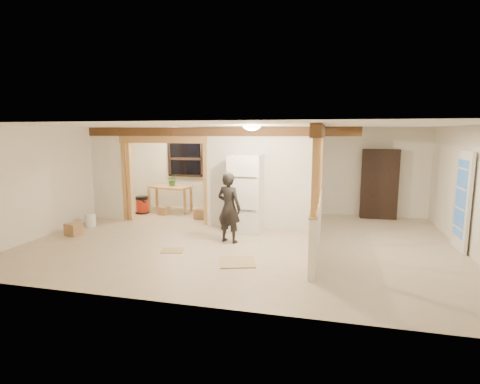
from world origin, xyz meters
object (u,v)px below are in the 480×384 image
(refrigerator, at_px, (246,193))
(shop_vac, at_px, (142,205))
(woman, at_px, (229,208))
(work_table, at_px, (170,199))
(bookshelf, at_px, (379,184))

(refrigerator, xyz_separation_m, shop_vac, (-3.42, 1.25, -0.66))
(woman, bearing_deg, work_table, -28.78)
(shop_vac, bearing_deg, refrigerator, -20.08)
(woman, height_order, bookshelf, bookshelf)
(refrigerator, distance_m, shop_vac, 3.70)
(refrigerator, bearing_deg, shop_vac, 159.92)
(work_table, height_order, bookshelf, bookshelf)
(work_table, xyz_separation_m, bookshelf, (5.96, 0.59, 0.57))
(work_table, bearing_deg, refrigerator, -19.68)
(woman, relative_size, work_table, 1.23)
(work_table, relative_size, shop_vac, 2.38)
(refrigerator, distance_m, work_table, 3.22)
(woman, bearing_deg, shop_vac, -17.04)
(woman, relative_size, bookshelf, 0.80)
(woman, bearing_deg, refrigerator, -81.82)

